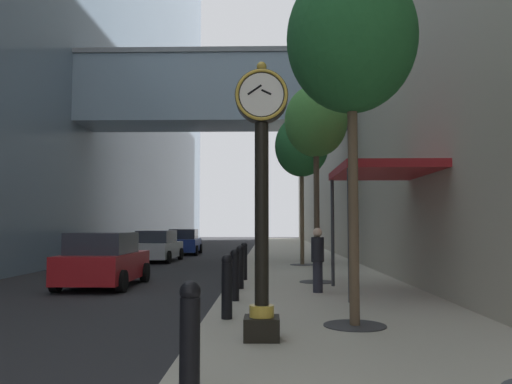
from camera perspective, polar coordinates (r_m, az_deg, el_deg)
ground_plane at (r=28.48m, az=-1.13°, el=-7.51°), size 110.00×110.00×0.00m
sidewalk_right at (r=31.48m, az=4.09°, el=-7.01°), size 5.43×80.00×0.14m
street_clock at (r=8.15m, az=0.62°, el=0.79°), size 0.84×0.55×4.38m
bollard_nearest at (r=5.42m, az=-7.30°, el=-15.76°), size 0.22×0.22×1.21m
bollard_third at (r=10.00m, az=-3.22°, el=-10.19°), size 0.22×0.22×1.21m
bollard_fourth at (r=12.32m, az=-2.35°, el=-8.97°), size 0.22×0.22×1.21m
bollard_fifth at (r=14.64m, az=-1.75°, el=-8.12°), size 0.22×0.22×1.21m
bollard_sixth at (r=16.96m, az=-1.32°, el=-7.51°), size 0.22×0.22×1.21m
street_tree_near at (r=9.96m, az=10.45°, el=16.05°), size 2.36×2.36×6.51m
street_tree_mid_near at (r=16.66m, az=6.61°, el=7.58°), size 1.99×1.99×6.21m
street_tree_mid_far at (r=23.60m, az=5.05°, el=4.98°), size 2.42×2.42×6.74m
pedestrian_walking at (r=13.88m, az=6.79°, el=-7.24°), size 0.40×0.40×1.70m
storefront_awning at (r=14.04m, az=13.55°, el=2.05°), size 2.40×3.60×3.30m
car_silver_near at (r=27.83m, az=-10.78°, el=-5.90°), size 2.15×4.49×1.63m
car_red_mid at (r=16.86m, az=-16.40°, el=-7.25°), size 2.11×4.02×1.68m
car_blue_far at (r=34.24m, az=-7.91°, el=-5.48°), size 2.20×4.25×1.65m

